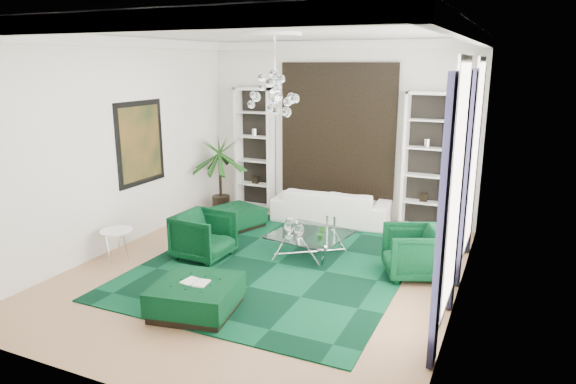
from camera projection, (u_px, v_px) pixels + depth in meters
The scene contains 30 objects.
floor at pixel (267, 270), 8.54m from camera, with size 6.00×7.00×0.02m, color tan.
ceiling at pixel (264, 30), 7.60m from camera, with size 6.00×7.00×0.02m, color white.
wall_back at pixel (338, 131), 11.17m from camera, with size 6.00×0.02×3.80m, color white.
wall_front at pixel (102, 217), 4.97m from camera, with size 6.00×0.02×3.80m, color white.
wall_left at pixel (117, 145), 9.27m from camera, with size 0.02×7.00×3.80m, color white.
wall_right at pixel (466, 174), 6.86m from camera, with size 0.02×7.00×3.80m, color white.
crown_molding at pixel (264, 38), 7.62m from camera, with size 6.00×7.00×0.18m, color white, non-canonical shape.
ceiling_medallion at pixel (273, 34), 7.87m from camera, with size 0.90×0.90×0.05m, color white.
tapestry at pixel (337, 131), 11.12m from camera, with size 2.50×0.06×2.80m, color black.
shelving_left at pixel (255, 149), 11.89m from camera, with size 0.90×0.38×2.80m, color white, non-canonical shape.
shelving_right at pixel (426, 162), 10.33m from camera, with size 0.90×0.38×2.80m, color white, non-canonical shape.
painting at pixel (141, 143), 9.80m from camera, with size 0.04×1.30×1.60m, color black.
window_near at pixel (456, 189), 6.08m from camera, with size 0.03×1.10×2.90m, color white.
curtain_near_a at pixel (442, 227), 5.47m from camera, with size 0.07×0.30×3.25m, color black.
curtain_near_b at pixel (459, 194), 6.84m from camera, with size 0.07×0.30×3.25m, color black.
window_far at pixel (474, 156), 8.20m from camera, with size 0.03×1.10×2.90m, color white.
curtain_far_a at pixel (466, 181), 7.58m from camera, with size 0.07×0.30×3.25m, color black.
curtain_far_b at pixel (475, 163), 8.96m from camera, with size 0.07×0.30×3.25m, color black.
rug at pixel (278, 264), 8.76m from camera, with size 4.20×5.00×0.02m, color black.
sofa at pixel (331, 206), 11.00m from camera, with size 2.47×0.96×0.72m, color white.
armchair_left at pixel (204, 236), 8.96m from camera, with size 0.88×0.90×0.82m, color black.
armchair_right at pixel (413, 253), 8.17m from camera, with size 0.88×0.90×0.82m, color black.
coffee_table at pixel (310, 245), 9.08m from camera, with size 1.24×1.24×0.43m, color white, non-canonical shape.
ottoman_side at pixel (237, 218), 10.69m from camera, with size 0.92×0.92×0.41m, color black.
ottoman_front at pixel (196, 297), 7.06m from camera, with size 1.08×1.08×0.43m, color black.
book at pixel (196, 282), 7.00m from camera, with size 0.37×0.25×0.03m, color white.
side_table at pixel (118, 245), 8.90m from camera, with size 0.55×0.55×0.53m, color white.
palm at pixel (220, 164), 11.60m from camera, with size 1.38×1.38×2.21m, color #1A4A16, non-canonical shape.
chandelier at pixel (275, 95), 8.03m from camera, with size 0.88×0.88×0.79m, color white, non-canonical shape.
table_plant at pixel (321, 233), 8.64m from camera, with size 0.14×0.12×0.26m, color #1A4A16.
Camera 1 is at (3.61, -7.10, 3.37)m, focal length 32.00 mm.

